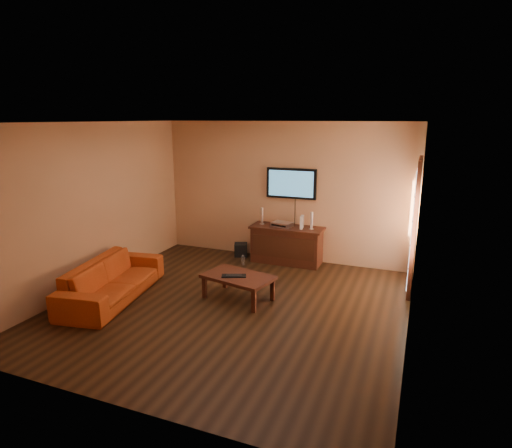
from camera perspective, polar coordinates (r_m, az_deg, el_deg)
The scene contains 14 objects.
ground_plane at distance 6.57m, azimuth -3.26°, elevation -10.88°, with size 5.00×5.00×0.00m, color black.
room_walls at distance 6.62m, azimuth -1.19°, elevation 4.66°, with size 5.00×5.00×5.00m.
french_door at distance 7.30m, azimuth 20.38°, elevation -0.45°, with size 0.07×1.02×2.22m.
media_console at distance 8.34m, azimuth 4.11°, elevation -2.76°, with size 1.41×0.54×0.72m.
television at distance 8.29m, azimuth 4.73°, elevation 5.41°, with size 0.99×0.08×0.58m.
coffee_table at distance 6.68m, azimuth -2.39°, elevation -7.27°, with size 1.17×0.85×0.39m.
sofa at distance 7.07m, azimuth -18.64°, elevation -6.28°, with size 2.05×0.60×0.80m, color #B13F13.
speaker_left at distance 8.39m, azimuth 0.80°, elevation 0.99°, with size 0.09×0.09×0.33m.
speaker_right at distance 8.08m, azimuth 7.42°, elevation 0.36°, with size 0.09×0.09×0.33m.
av_receiver at distance 8.26m, azimuth 3.50°, elevation -0.03°, with size 0.37×0.27×0.09m, color silver.
game_console at distance 8.12m, azimuth 6.14°, elevation 0.25°, with size 0.05×0.18×0.24m, color white.
subwoofer at distance 8.79m, azimuth -2.03°, elevation -3.44°, with size 0.26×0.26×0.26m, color black.
bottle at distance 8.27m, azimuth -1.74°, elevation -4.83°, with size 0.07×0.07×0.20m.
keyboard at distance 6.62m, azimuth -2.97°, elevation -6.90°, with size 0.40×0.27×0.02m.
Camera 1 is at (2.53, -5.40, 2.76)m, focal length 30.00 mm.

